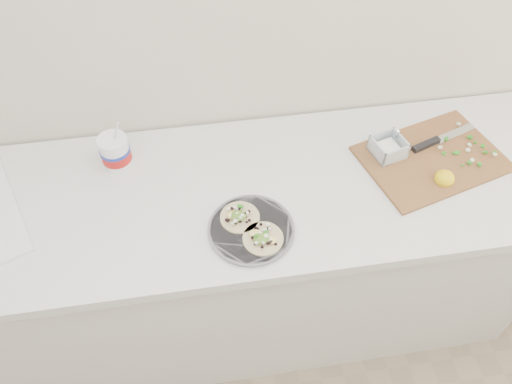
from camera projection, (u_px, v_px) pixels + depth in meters
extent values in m
cube|color=beige|center=(187.00, 29.00, 1.48)|extent=(3.50, 0.05, 2.60)
cube|color=silver|center=(215.00, 266.00, 1.97)|extent=(2.40, 0.62, 0.86)
cube|color=silver|center=(207.00, 199.00, 1.61)|extent=(2.44, 0.66, 0.04)
cylinder|color=slate|center=(251.00, 230.00, 1.50)|extent=(0.25, 0.25, 0.01)
cylinder|color=slate|center=(251.00, 229.00, 1.50)|extent=(0.26, 0.26, 0.00)
cylinder|color=white|center=(115.00, 152.00, 1.64)|extent=(0.10, 0.10, 0.12)
cylinder|color=#B21613|center=(116.00, 154.00, 1.64)|extent=(0.10, 0.10, 0.04)
cylinder|color=#192D99|center=(115.00, 150.00, 1.63)|extent=(0.10, 0.10, 0.01)
cube|color=brown|center=(432.00, 158.00, 1.69)|extent=(0.53, 0.43, 0.01)
cube|color=white|center=(388.00, 149.00, 1.68)|extent=(0.06, 0.06, 0.03)
ellipsoid|color=yellow|center=(445.00, 177.00, 1.60)|extent=(0.06, 0.06, 0.05)
cube|color=silver|center=(454.00, 133.00, 1.75)|extent=(0.17, 0.09, 0.00)
cube|color=black|center=(426.00, 145.00, 1.71)|extent=(0.11, 0.06, 0.02)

